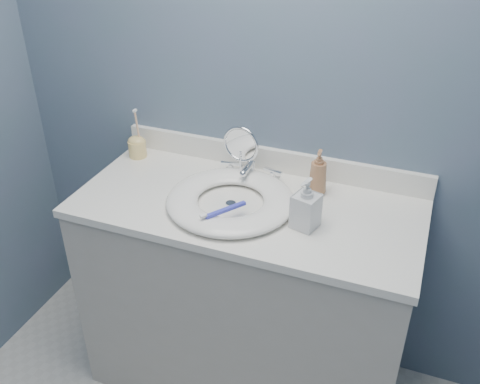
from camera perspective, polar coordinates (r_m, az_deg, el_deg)
The scene contains 12 objects.
back_wall at distance 1.97m, azimuth 3.68°, elevation 10.75°, with size 2.20×0.02×2.40m, color slate.
vanity_cabinet at distance 2.16m, azimuth 0.67°, elevation -11.44°, with size 1.20×0.55×0.85m, color #B6AFA6.
countertop at distance 1.89m, azimuth 0.75°, elevation -1.59°, with size 1.22×0.57×0.03m, color white.
backsplash at distance 2.07m, azimuth 3.32°, elevation 3.51°, with size 1.22×0.02×0.09m, color white.
basin at distance 1.86m, azimuth -1.01°, elevation -0.88°, with size 0.45×0.45×0.04m, color white, non-canonical shape.
drain at distance 1.87m, azimuth -1.00°, elevation -1.27°, with size 0.04×0.04×0.01m, color silver.
faucet at distance 2.01m, azimuth 1.09°, elevation 2.12°, with size 0.25×0.13×0.07m.
makeup_mirror at distance 1.98m, azimuth 0.10°, elevation 4.47°, with size 0.14×0.08×0.21m.
soap_bottle_amber at distance 1.91m, azimuth 8.34°, elevation 2.07°, with size 0.07×0.07×0.17m, color #A06C48.
soap_bottle_clear at distance 1.73m, azimuth 7.08°, elevation -1.22°, with size 0.08×0.08×0.18m, color silver.
toothbrush_holder at distance 2.20m, azimuth -10.92°, elevation 4.86°, with size 0.07×0.07×0.21m.
toothbrush_lying at distance 1.76m, azimuth -1.74°, elevation -1.99°, with size 0.11×0.15×0.02m.
Camera 1 is at (0.55, -0.51, 1.89)m, focal length 40.00 mm.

